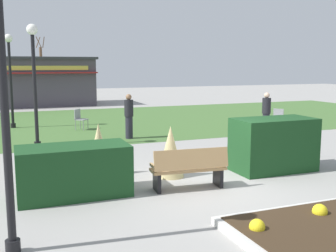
{
  "coord_description": "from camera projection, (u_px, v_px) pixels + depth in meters",
  "views": [
    {
      "loc": [
        -4.26,
        -8.14,
        2.76
      ],
      "look_at": [
        -0.23,
        2.06,
        1.11
      ],
      "focal_mm": 43.43,
      "sensor_mm": 36.0,
      "label": 1
    }
  ],
  "objects": [
    {
      "name": "lamppost_far",
      "position": [
        10.0,
        69.0,
        17.66
      ],
      "size": [
        0.36,
        0.36,
        4.09
      ],
      "color": "black",
      "rests_on": "ground_plane"
    },
    {
      "name": "tree_left_bg",
      "position": [
        41.0,
        68.0,
        41.58
      ],
      "size": [
        0.91,
        0.96,
        5.62
      ],
      "color": "brown",
      "rests_on": "ground_plane"
    },
    {
      "name": "lawn_patch",
      "position": [
        103.0,
        122.0,
        19.92
      ],
      "size": [
        36.0,
        12.0,
        0.01
      ],
      "primitive_type": "cube",
      "color": "#446B33",
      "rests_on": "ground_plane"
    },
    {
      "name": "hedge_right",
      "position": [
        274.0,
        145.0,
        10.65
      ],
      "size": [
        2.13,
        1.1,
        1.39
      ],
      "primitive_type": "cube",
      "color": "#19421E",
      "rests_on": "ground_plane"
    },
    {
      "name": "ornamental_grass_behind_left",
      "position": [
        99.0,
        149.0,
        10.21
      ],
      "size": [
        0.64,
        0.64,
        1.32
      ],
      "primitive_type": "cone",
      "color": "#D1BC7F",
      "rests_on": "ground_plane"
    },
    {
      "name": "cafe_chair_east",
      "position": [
        80.0,
        118.0,
        17.42
      ],
      "size": [
        0.62,
        0.62,
        0.89
      ],
      "color": "gray",
      "rests_on": "ground_plane"
    },
    {
      "name": "person_standing",
      "position": [
        266.0,
        113.0,
        16.16
      ],
      "size": [
        0.34,
        0.34,
        1.69
      ],
      "rotation": [
        0.0,
        0.0,
        2.55
      ],
      "color": "#23232D",
      "rests_on": "ground_plane"
    },
    {
      "name": "lamppost_mid",
      "position": [
        34.0,
        71.0,
        13.37
      ],
      "size": [
        0.36,
        0.36,
        4.09
      ],
      "color": "black",
      "rests_on": "ground_plane"
    },
    {
      "name": "food_kiosk",
      "position": [
        13.0,
        81.0,
        27.5
      ],
      "size": [
        10.88,
        4.68,
        3.3
      ],
      "color": "#47424C",
      "rests_on": "ground_plane"
    },
    {
      "name": "hedge_left",
      "position": [
        74.0,
        171.0,
        8.59
      ],
      "size": [
        2.32,
        1.1,
        1.09
      ],
      "primitive_type": "cube",
      "color": "#19421E",
      "rests_on": "ground_plane"
    },
    {
      "name": "ground_plane",
      "position": [
        210.0,
        185.0,
        9.44
      ],
      "size": [
        80.0,
        80.0,
        0.0
      ],
      "primitive_type": "plane",
      "color": "#999691"
    },
    {
      "name": "person_strolling",
      "position": [
        129.0,
        116.0,
        15.29
      ],
      "size": [
        0.34,
        0.34,
        1.69
      ],
      "rotation": [
        0.0,
        0.0,
        2.15
      ],
      "color": "#23232D",
      "rests_on": "ground_plane"
    },
    {
      "name": "cafe_chair_west",
      "position": [
        278.0,
        117.0,
        17.54
      ],
      "size": [
        0.62,
        0.62,
        0.89
      ],
      "color": "gray",
      "rests_on": "ground_plane"
    },
    {
      "name": "lamppost_near",
      "position": [
        3.0,
        78.0,
        5.65
      ],
      "size": [
        0.36,
        0.36,
        4.09
      ],
      "color": "black",
      "rests_on": "ground_plane"
    },
    {
      "name": "park_bench",
      "position": [
        189.0,
        168.0,
        9.05
      ],
      "size": [
        1.74,
        0.67,
        0.95
      ],
      "color": "tan",
      "rests_on": "ground_plane"
    },
    {
      "name": "parked_car_west_slot",
      "position": [
        13.0,
        90.0,
        35.17
      ],
      "size": [
        4.22,
        2.09,
        1.2
      ],
      "color": "silver",
      "rests_on": "ground_plane"
    },
    {
      "name": "ornamental_grass_behind_right",
      "position": [
        170.0,
        152.0,
        10.06
      ],
      "size": [
        0.68,
        0.68,
        1.28
      ],
      "primitive_type": "cone",
      "color": "#D1BC7F",
      "rests_on": "ground_plane"
    }
  ]
}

